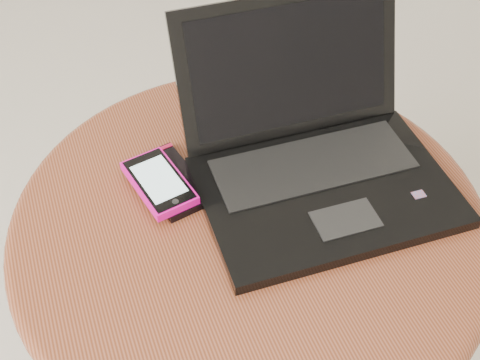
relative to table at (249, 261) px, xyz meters
name	(u,v)px	position (x,y,z in m)	size (l,w,h in m)	color
table	(249,261)	(0.00, 0.00, 0.00)	(0.61, 0.61, 0.49)	#622C16
laptop	(315,154)	(0.10, 0.03, 0.14)	(0.33, 0.30, 0.20)	black
phone_black	(170,181)	(-0.08, 0.08, 0.11)	(0.09, 0.13, 0.01)	black
phone_pink	(159,182)	(-0.10, 0.07, 0.12)	(0.08, 0.12, 0.01)	#F0099F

